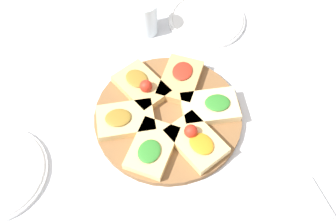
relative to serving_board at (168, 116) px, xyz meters
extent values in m
plane|color=silver|center=(0.00, 0.00, -0.01)|extent=(3.00, 3.00, 0.00)
cylinder|color=brown|center=(0.00, 0.00, 0.00)|extent=(0.36, 0.36, 0.02)
cube|color=#DBB775|center=(-0.10, 0.00, 0.02)|extent=(0.14, 0.09, 0.02)
ellipsoid|color=olive|center=(-0.12, 0.00, 0.03)|extent=(0.06, 0.05, 0.01)
cube|color=#DBB775|center=(-0.05, -0.09, 0.02)|extent=(0.15, 0.16, 0.02)
ellipsoid|color=#2D7A28|center=(-0.06, -0.10, 0.03)|extent=(0.07, 0.08, 0.01)
cube|color=#DBB775|center=(0.05, -0.09, 0.02)|extent=(0.14, 0.16, 0.02)
ellipsoid|color=orange|center=(0.05, -0.11, 0.03)|extent=(0.07, 0.08, 0.01)
sphere|color=red|center=(0.04, -0.07, 0.04)|extent=(0.03, 0.03, 0.03)
cube|color=#E5C689|center=(0.10, -0.01, 0.02)|extent=(0.14, 0.10, 0.02)
ellipsoid|color=#2D7A28|center=(0.12, -0.01, 0.03)|extent=(0.06, 0.05, 0.01)
cube|color=tan|center=(0.05, 0.09, 0.02)|extent=(0.14, 0.16, 0.02)
ellipsoid|color=red|center=(0.06, 0.10, 0.03)|extent=(0.07, 0.08, 0.01)
cube|color=tan|center=(-0.05, 0.09, 0.02)|extent=(0.14, 0.16, 0.02)
ellipsoid|color=olive|center=(-0.06, 0.10, 0.03)|extent=(0.07, 0.08, 0.01)
sphere|color=red|center=(-0.04, 0.07, 0.04)|extent=(0.03, 0.03, 0.03)
cylinder|color=white|center=(0.18, 0.30, 0.00)|extent=(0.22, 0.22, 0.01)
torus|color=white|center=(0.18, 0.30, 0.00)|extent=(0.21, 0.21, 0.01)
cylinder|color=silver|center=(0.00, 0.30, 0.04)|extent=(0.06, 0.06, 0.10)
cube|color=white|center=(0.23, -0.28, 0.00)|extent=(0.13, 0.11, 0.01)
camera|label=1|loc=(-0.10, -0.49, 0.81)|focal=42.00mm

